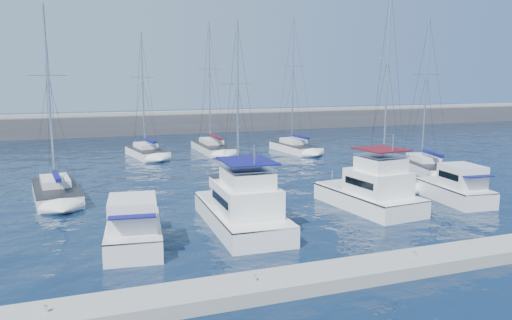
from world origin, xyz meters
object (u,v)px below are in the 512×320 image
object	(u,v)px
sailboat_back_c	(295,147)
motor_yacht_stbd_inner	(372,193)
sailboat_back_a	(147,152)
motor_yacht_port_inner	(243,210)
sailboat_mid_e	(425,166)
sailboat_back_b	(213,148)
motor_yacht_port_outer	(134,229)
sailboat_mid_a	(56,192)
sailboat_mid_d	(386,175)
sailboat_mid_c	(241,188)
motor_yacht_stbd_outer	(457,189)

from	to	relation	value
sailboat_back_c	motor_yacht_stbd_inner	bearing A→B (deg)	-107.98
sailboat_back_a	sailboat_back_c	bearing A→B (deg)	-16.59
motor_yacht_port_inner	sailboat_mid_e	world-z (taller)	sailboat_mid_e
motor_yacht_stbd_inner	sailboat_back_b	size ratio (longest dim) A/B	0.52
motor_yacht_port_outer	motor_yacht_stbd_inner	xyz separation A→B (m)	(16.21, 2.21, 0.19)
sailboat_mid_a	sailboat_mid_d	bearing A→B (deg)	-12.57
sailboat_mid_c	sailboat_back_b	world-z (taller)	sailboat_back_b
sailboat_mid_e	sailboat_back_a	distance (m)	29.98
sailboat_mid_e	sailboat_mid_d	bearing A→B (deg)	-145.20
motor_yacht_port_inner	sailboat_back_c	bearing A→B (deg)	61.77
motor_yacht_stbd_outer	sailboat_mid_e	xyz separation A→B (m)	(5.63, 10.37, -0.42)
sailboat_back_c	sailboat_mid_e	bearing A→B (deg)	-73.40
motor_yacht_stbd_outer	motor_yacht_port_inner	bearing A→B (deg)	-171.21
motor_yacht_port_inner	motor_yacht_stbd_outer	size ratio (longest dim) A/B	1.53
motor_yacht_stbd_outer	sailboat_back_b	bearing A→B (deg)	114.64
motor_yacht_stbd_outer	sailboat_back_a	bearing A→B (deg)	128.22
motor_yacht_stbd_inner	motor_yacht_stbd_outer	world-z (taller)	motor_yacht_stbd_inner
sailboat_mid_a	motor_yacht_stbd_outer	bearing A→B (deg)	-27.94
motor_yacht_port_inner	sailboat_back_a	world-z (taller)	sailboat_back_a
sailboat_mid_d	sailboat_back_a	bearing A→B (deg)	149.24
motor_yacht_port_outer	sailboat_mid_e	xyz separation A→B (m)	(28.75, 12.16, -0.42)
sailboat_back_b	sailboat_mid_c	bearing A→B (deg)	-100.23
sailboat_back_b	motor_yacht_stbd_inner	bearing A→B (deg)	-84.27
motor_yacht_port_inner	sailboat_back_b	size ratio (longest dim) A/B	0.61
motor_yacht_stbd_inner	sailboat_mid_c	size ratio (longest dim) A/B	0.61
motor_yacht_port_inner	sailboat_back_c	size ratio (longest dim) A/B	0.59
motor_yacht_stbd_outer	sailboat_mid_c	xyz separation A→B (m)	(-13.97, 7.42, -0.43)
sailboat_mid_a	sailboat_back_a	distance (m)	19.94
motor_yacht_port_inner	motor_yacht_stbd_inner	distance (m)	9.80
sailboat_mid_c	motor_yacht_port_outer	bearing A→B (deg)	-135.82
sailboat_mid_a	sailboat_mid_e	bearing A→B (deg)	-7.05
motor_yacht_stbd_inner	sailboat_mid_d	world-z (taller)	sailboat_mid_d
sailboat_back_a	motor_yacht_stbd_inner	bearing A→B (deg)	-77.98
sailboat_back_a	sailboat_back_c	size ratio (longest dim) A/B	0.87
motor_yacht_stbd_outer	sailboat_mid_e	world-z (taller)	sailboat_mid_e
sailboat_back_c	motor_yacht_port_inner	bearing A→B (deg)	-124.80
motor_yacht_stbd_outer	sailboat_mid_a	distance (m)	29.42
motor_yacht_port_inner	sailboat_mid_d	size ratio (longest dim) A/B	0.57
sailboat_mid_e	sailboat_back_b	xyz separation A→B (m)	(-15.64, 19.57, -0.00)
sailboat_mid_a	sailboat_mid_e	distance (m)	32.88
sailboat_mid_a	sailboat_mid_e	size ratio (longest dim) A/B	0.98
sailboat_mid_d	sailboat_mid_e	xyz separation A→B (m)	(6.16, 2.45, -0.01)
sailboat_mid_c	sailboat_back_c	size ratio (longest dim) A/B	0.82
sailboat_mid_d	sailboat_mid_e	bearing A→B (deg)	40.97
motor_yacht_stbd_outer	motor_yacht_port_outer	bearing A→B (deg)	-169.43
sailboat_mid_a	sailboat_mid_d	world-z (taller)	sailboat_mid_d
motor_yacht_port_outer	sailboat_back_a	size ratio (longest dim) A/B	0.48
sailboat_back_a	motor_yacht_stbd_outer	bearing A→B (deg)	-67.32
motor_yacht_stbd_outer	sailboat_mid_c	size ratio (longest dim) A/B	0.47
motor_yacht_port_outer	sailboat_back_b	size ratio (longest dim) A/B	0.43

